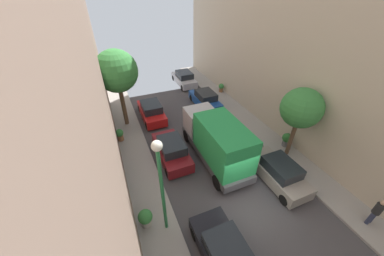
# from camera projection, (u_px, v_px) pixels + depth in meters

# --- Properties ---
(ground) EXTENTS (32.00, 32.00, 0.00)m
(ground) POSITION_uv_depth(u_px,v_px,m) (248.00, 205.00, 12.07)
(ground) COLOR #423F42
(sidewalk_left) EXTENTS (2.00, 44.00, 0.15)m
(sidewalk_left) POSITION_uv_depth(u_px,v_px,m) (162.00, 238.00, 10.45)
(sidewalk_left) COLOR gray
(sidewalk_left) RESTS_ON ground
(sidewalk_right) EXTENTS (2.00, 44.00, 0.15)m
(sidewalk_right) POSITION_uv_depth(u_px,v_px,m) (314.00, 178.00, 13.61)
(sidewalk_right) COLOR gray
(sidewalk_right) RESTS_ON ground
(parked_car_left_2) EXTENTS (1.78, 4.20, 1.57)m
(parked_car_left_2) POSITION_uv_depth(u_px,v_px,m) (226.00, 256.00, 9.19)
(parked_car_left_2) COLOR black
(parked_car_left_2) RESTS_ON ground
(parked_car_left_3) EXTENTS (1.78, 4.20, 1.57)m
(parked_car_left_3) POSITION_uv_depth(u_px,v_px,m) (172.00, 150.00, 14.82)
(parked_car_left_3) COLOR maroon
(parked_car_left_3) RESTS_ON ground
(parked_car_left_4) EXTENTS (1.78, 4.20, 1.57)m
(parked_car_left_4) POSITION_uv_depth(u_px,v_px,m) (152.00, 111.00, 19.14)
(parked_car_left_4) COLOR red
(parked_car_left_4) RESTS_ON ground
(parked_car_right_2) EXTENTS (1.78, 4.20, 1.57)m
(parked_car_right_2) POSITION_uv_depth(u_px,v_px,m) (278.00, 172.00, 13.14)
(parked_car_right_2) COLOR gray
(parked_car_right_2) RESTS_ON ground
(parked_car_right_3) EXTENTS (1.78, 4.20, 1.57)m
(parked_car_right_3) POSITION_uv_depth(u_px,v_px,m) (205.00, 100.00, 20.98)
(parked_car_right_3) COLOR #194799
(parked_car_right_3) RESTS_ON ground
(parked_car_right_4) EXTENTS (1.78, 4.20, 1.57)m
(parked_car_right_4) POSITION_uv_depth(u_px,v_px,m) (184.00, 79.00, 25.35)
(parked_car_right_4) COLOR silver
(parked_car_right_4) RESTS_ON ground
(delivery_truck) EXTENTS (2.26, 6.60, 3.38)m
(delivery_truck) POSITION_uv_depth(u_px,v_px,m) (217.00, 140.00, 14.03)
(delivery_truck) COLOR #4C4C51
(delivery_truck) RESTS_ON ground
(pedestrian) EXTENTS (0.40, 0.36, 1.72)m
(pedestrian) POSITION_uv_depth(u_px,v_px,m) (376.00, 211.00, 10.54)
(pedestrian) COLOR #2D334C
(pedestrian) RESTS_ON sidewalk_right
(street_tree_0) EXTENTS (3.20, 3.20, 6.25)m
(street_tree_0) POSITION_uv_depth(u_px,v_px,m) (116.00, 72.00, 15.95)
(street_tree_0) COLOR brown
(street_tree_0) RESTS_ON sidewalk_left
(street_tree_1) EXTENTS (2.56, 2.56, 5.00)m
(street_tree_1) POSITION_uv_depth(u_px,v_px,m) (301.00, 108.00, 13.32)
(street_tree_1) COLOR brown
(street_tree_1) RESTS_ON sidewalk_right
(potted_plant_0) EXTENTS (0.73, 0.73, 1.02)m
(potted_plant_0) POSITION_uv_depth(u_px,v_px,m) (145.00, 218.00, 10.65)
(potted_plant_0) COLOR #B2A899
(potted_plant_0) RESTS_ON sidewalk_left
(potted_plant_1) EXTENTS (0.70, 0.70, 1.06)m
(potted_plant_1) POSITION_uv_depth(u_px,v_px,m) (287.00, 139.00, 15.80)
(potted_plant_1) COLOR slate
(potted_plant_1) RESTS_ON sidewalk_right
(potted_plant_3) EXTENTS (0.60, 0.60, 0.97)m
(potted_plant_3) POSITION_uv_depth(u_px,v_px,m) (120.00, 134.00, 16.37)
(potted_plant_3) COLOR brown
(potted_plant_3) RESTS_ON sidewalk_left
(potted_plant_4) EXTENTS (0.57, 0.57, 0.93)m
(potted_plant_4) POSITION_uv_depth(u_px,v_px,m) (221.00, 87.00, 23.45)
(potted_plant_4) COLOR brown
(potted_plant_4) RESTS_ON sidewalk_right
(lamp_post) EXTENTS (0.44, 0.44, 5.52)m
(lamp_post) POSITION_uv_depth(u_px,v_px,m) (161.00, 177.00, 8.79)
(lamp_post) COLOR #26723F
(lamp_post) RESTS_ON sidewalk_left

